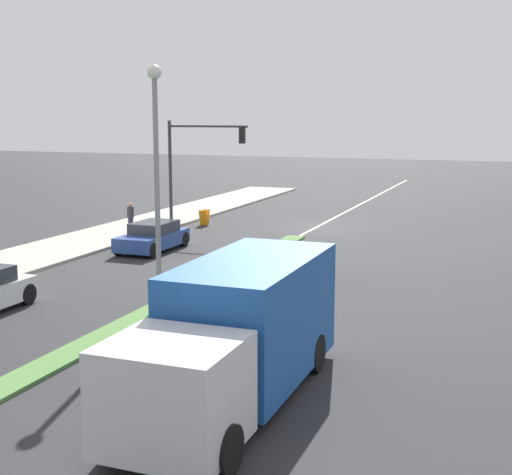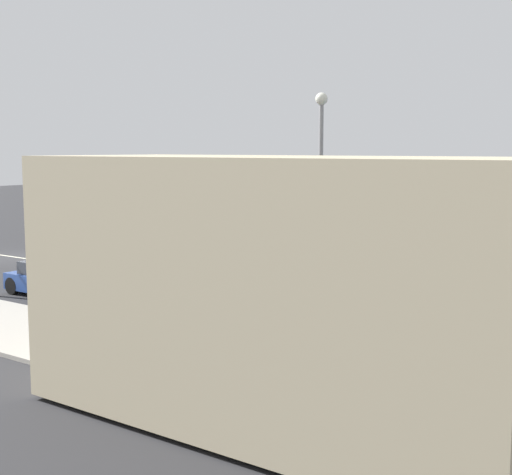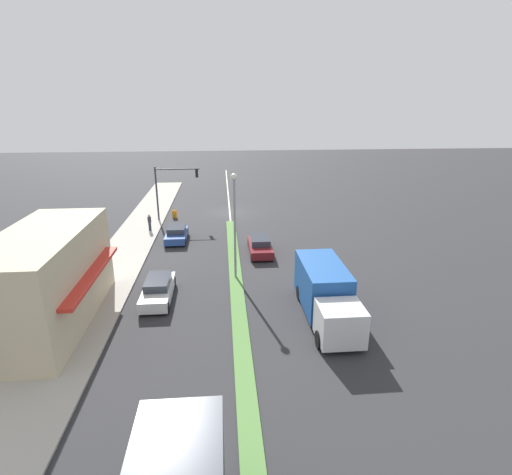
{
  "view_description": "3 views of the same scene",
  "coord_description": "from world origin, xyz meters",
  "px_view_note": "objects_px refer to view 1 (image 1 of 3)",
  "views": [
    {
      "loc": [
        -10.51,
        37.25,
        5.99
      ],
      "look_at": [
        -1.61,
        13.88,
        1.69
      ],
      "focal_mm": 50.0,
      "sensor_mm": 36.0,
      "label": 1
    },
    {
      "loc": [
        21.96,
        31.16,
        5.51
      ],
      "look_at": [
        -0.09,
        15.22,
        2.11
      ],
      "focal_mm": 50.0,
      "sensor_mm": 36.0,
      "label": 2
    },
    {
      "loc": [
        0.78,
        44.17,
        11.83
      ],
      "look_at": [
        -1.8,
        14.16,
        1.65
      ],
      "focal_mm": 28.0,
      "sensor_mm": 36.0,
      "label": 3
    }
  ],
  "objects_px": {
    "sedan_maroon": "(277,265)",
    "coupe_blue": "(153,237)",
    "traffic_signal_main": "(194,155)",
    "pedestrian": "(131,218)",
    "delivery_truck": "(238,332)",
    "street_lamp": "(156,156)",
    "warning_aframe_sign": "(204,217)"
  },
  "relations": [
    {
      "from": "street_lamp",
      "to": "delivery_truck",
      "type": "bearing_deg",
      "value": 131.16
    },
    {
      "from": "pedestrian",
      "to": "delivery_truck",
      "type": "distance_m",
      "value": 21.48
    },
    {
      "from": "traffic_signal_main",
      "to": "sedan_maroon",
      "type": "height_order",
      "value": "traffic_signal_main"
    },
    {
      "from": "delivery_truck",
      "to": "coupe_blue",
      "type": "height_order",
      "value": "delivery_truck"
    },
    {
      "from": "warning_aframe_sign",
      "to": "delivery_truck",
      "type": "bearing_deg",
      "value": 116.64
    },
    {
      "from": "delivery_truck",
      "to": "coupe_blue",
      "type": "bearing_deg",
      "value": -55.08
    },
    {
      "from": "coupe_blue",
      "to": "delivery_truck",
      "type": "bearing_deg",
      "value": 124.92
    },
    {
      "from": "pedestrian",
      "to": "sedan_maroon",
      "type": "height_order",
      "value": "pedestrian"
    },
    {
      "from": "delivery_truck",
      "to": "coupe_blue",
      "type": "xyz_separation_m",
      "value": [
        10.0,
        -14.32,
        -0.85
      ]
    },
    {
      "from": "coupe_blue",
      "to": "sedan_maroon",
      "type": "relative_size",
      "value": 0.91
    },
    {
      "from": "delivery_truck",
      "to": "traffic_signal_main",
      "type": "bearing_deg",
      "value": -62.07
    },
    {
      "from": "coupe_blue",
      "to": "sedan_maroon",
      "type": "bearing_deg",
      "value": 152.26
    },
    {
      "from": "warning_aframe_sign",
      "to": "sedan_maroon",
      "type": "xyz_separation_m",
      "value": [
        -8.21,
        11.41,
        0.21
      ]
    },
    {
      "from": "traffic_signal_main",
      "to": "street_lamp",
      "type": "height_order",
      "value": "street_lamp"
    },
    {
      "from": "traffic_signal_main",
      "to": "coupe_blue",
      "type": "xyz_separation_m",
      "value": [
        -1.12,
        6.67,
        -3.28
      ]
    },
    {
      "from": "traffic_signal_main",
      "to": "sedan_maroon",
      "type": "xyz_separation_m",
      "value": [
        -8.32,
        10.45,
        -3.27
      ]
    },
    {
      "from": "delivery_truck",
      "to": "sedan_maroon",
      "type": "xyz_separation_m",
      "value": [
        2.8,
        -10.54,
        -0.83
      ]
    },
    {
      "from": "warning_aframe_sign",
      "to": "sedan_maroon",
      "type": "distance_m",
      "value": 14.05
    },
    {
      "from": "street_lamp",
      "to": "pedestrian",
      "type": "height_order",
      "value": "street_lamp"
    },
    {
      "from": "pedestrian",
      "to": "sedan_maroon",
      "type": "relative_size",
      "value": 0.37
    },
    {
      "from": "coupe_blue",
      "to": "traffic_signal_main",
      "type": "bearing_deg",
      "value": -80.42
    },
    {
      "from": "pedestrian",
      "to": "delivery_truck",
      "type": "bearing_deg",
      "value": 126.74
    },
    {
      "from": "street_lamp",
      "to": "coupe_blue",
      "type": "height_order",
      "value": "street_lamp"
    },
    {
      "from": "traffic_signal_main",
      "to": "warning_aframe_sign",
      "type": "height_order",
      "value": "traffic_signal_main"
    },
    {
      "from": "coupe_blue",
      "to": "street_lamp",
      "type": "bearing_deg",
      "value": 120.16
    },
    {
      "from": "pedestrian",
      "to": "coupe_blue",
      "type": "bearing_deg",
      "value": 134.57
    },
    {
      "from": "street_lamp",
      "to": "warning_aframe_sign",
      "type": "relative_size",
      "value": 8.8
    },
    {
      "from": "traffic_signal_main",
      "to": "street_lamp",
      "type": "relative_size",
      "value": 0.76
    },
    {
      "from": "traffic_signal_main",
      "to": "warning_aframe_sign",
      "type": "xyz_separation_m",
      "value": [
        -0.12,
        -0.96,
        -3.47
      ]
    },
    {
      "from": "sedan_maroon",
      "to": "coupe_blue",
      "type": "bearing_deg",
      "value": -27.74
    },
    {
      "from": "pedestrian",
      "to": "warning_aframe_sign",
      "type": "distance_m",
      "value": 5.11
    },
    {
      "from": "traffic_signal_main",
      "to": "pedestrian",
      "type": "distance_m",
      "value": 5.09
    }
  ]
}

